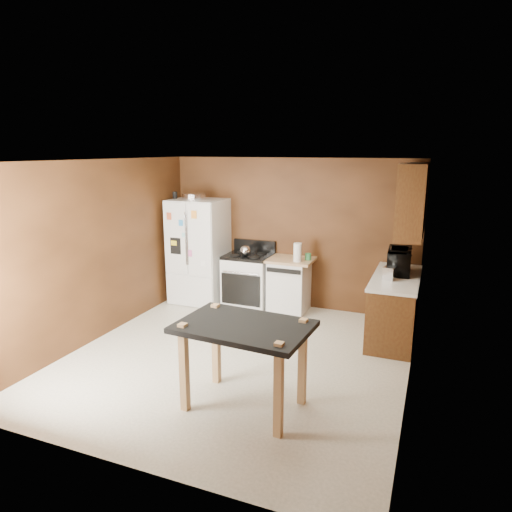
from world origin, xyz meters
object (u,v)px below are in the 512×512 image
Objects in this scene: toaster at (390,273)px; gas_range at (248,280)px; dishwasher at (289,284)px; microwave at (399,262)px; refrigerator at (199,251)px; roasting_pan at (194,196)px; island at (244,337)px; paper_towel at (298,252)px; pen_cup at (175,195)px; green_canister at (308,257)px; kettle at (245,251)px.

gas_range is (-2.37, 0.64, -0.53)m from toaster.
gas_range is at bearing -178.06° from dishwasher.
microwave is 0.32× the size of refrigerator.
refrigerator is 1.64× the size of gas_range.
island is at bearing -53.27° from roasting_pan.
roasting_pan is at bearing -176.07° from dishwasher.
paper_towel is (1.84, -0.03, -0.81)m from roasting_pan.
microwave is 2.54m from gas_range.
microwave is (1.56, -0.17, 0.02)m from paper_towel.
island is at bearing -81.27° from dishwasher.
refrigerator is at bearing 83.69° from microwave.
pen_cup reaches higher than gas_range.
toaster is (3.69, -0.54, -0.87)m from pen_cup.
toaster is 0.41× the size of microwave.
green_canister is 3.01m from island.
pen_cup is at bearing 131.33° from island.
toaster is (1.48, -0.52, -0.05)m from paper_towel.
kettle is 0.60× the size of paper_towel.
kettle reaches higher than toaster.
toaster is 1.86m from dishwasher.
paper_towel is 1.57m from toaster.
toaster is 0.18× the size of island.
pen_cup is (-0.37, -0.01, 0.01)m from roasting_pan.
island reaches higher than dishwasher.
paper_towel reaches higher than green_canister.
refrigerator is at bearing -177.01° from dishwasher.
roasting_pan reaches higher than green_canister.
pen_cup is at bearing -175.06° from toaster.
roasting_pan reaches higher than refrigerator.
roasting_pan is 0.95m from refrigerator.
dishwasher is at bearing 3.93° from roasting_pan.
roasting_pan reaches higher than microwave.
pen_cup reaches higher than refrigerator.
paper_towel is 0.51× the size of microwave.
refrigerator is (-3.36, 0.23, -0.16)m from microwave.
paper_towel is at bearing -126.22° from green_canister.
microwave reaches higher than island.
green_canister is at bearing 3.50° from refrigerator.
roasting_pan is 3.71m from island.
gas_range is (1.32, 0.10, -1.40)m from pen_cup.
toaster is at bearing 62.58° from island.
island is (2.09, -2.88, -0.12)m from refrigerator.
refrigerator is at bearing -176.74° from toaster.
roasting_pan is at bearing 178.60° from kettle.
refrigerator is 1.01m from gas_range.
microwave is at bearing -6.65° from gas_range.
microwave is at bearing -4.01° from kettle.
refrigerator is (-0.90, 0.05, -0.09)m from kettle.
pen_cup is 0.49× the size of toaster.
kettle is 0.54m from gas_range.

